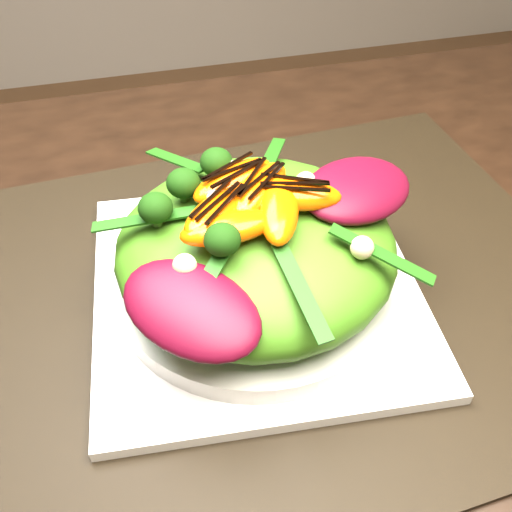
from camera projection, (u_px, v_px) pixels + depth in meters
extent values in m
cube|color=black|center=(256.00, 294.00, 0.50)|extent=(0.59, 0.47, 0.00)
cube|color=white|center=(256.00, 288.00, 0.50)|extent=(0.28, 0.28, 0.01)
cylinder|color=silver|center=(256.00, 277.00, 0.49)|extent=(0.31, 0.31, 0.02)
ellipsoid|color=#407515|center=(256.00, 246.00, 0.47)|extent=(0.25, 0.25, 0.07)
ellipsoid|color=#480717|center=(358.00, 190.00, 0.46)|extent=(0.12, 0.10, 0.02)
ellipsoid|color=#EF4B03|center=(243.00, 195.00, 0.44)|extent=(0.07, 0.06, 0.02)
sphere|color=#17370A|center=(180.00, 176.00, 0.45)|extent=(0.04, 0.04, 0.04)
sphere|color=#FAE7B0|center=(305.00, 244.00, 0.41)|extent=(0.02, 0.02, 0.02)
cube|color=black|center=(242.00, 184.00, 0.43)|extent=(0.04, 0.03, 0.00)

